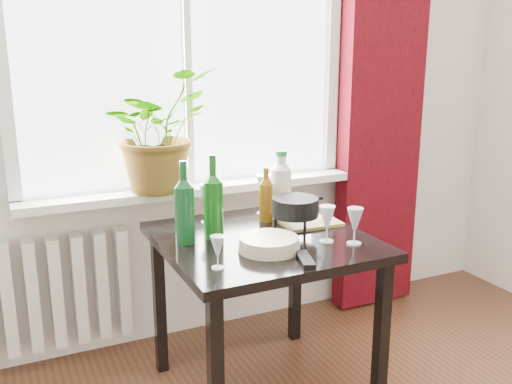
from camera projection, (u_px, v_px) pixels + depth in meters
name	position (u px, v px, depth m)	size (l,w,h in m)	color
window	(185.00, 30.00, 2.75)	(1.72, 0.08, 1.62)	white
windowsill	(194.00, 189.00, 2.88)	(1.72, 0.20, 0.04)	white
curtain	(382.00, 88.00, 3.20)	(0.50, 0.12, 2.56)	#39050B
radiator	(45.00, 294.00, 2.71)	(0.80, 0.10, 0.55)	silver
table	(263.00, 257.00, 2.44)	(0.85, 0.85, 0.74)	black
potted_plant	(157.00, 131.00, 2.70)	(0.52, 0.45, 0.58)	#38731E
wine_bottle_left	(184.00, 202.00, 2.30)	(0.08, 0.08, 0.35)	#0B3B18
wine_bottle_right	(213.00, 196.00, 2.37)	(0.08, 0.08, 0.36)	#0D460F
bottle_amber	(266.00, 194.00, 2.60)	(0.06, 0.06, 0.26)	#683F0B
cleaning_bottle	(281.00, 184.00, 2.64)	(0.09, 0.09, 0.33)	silver
wineglass_front_right	(327.00, 224.00, 2.33)	(0.07, 0.07, 0.16)	silver
wineglass_far_right	(355.00, 226.00, 2.31)	(0.07, 0.07, 0.16)	#B5BDC3
wineglass_back_center	(265.00, 194.00, 2.72)	(0.08, 0.08, 0.20)	white
wineglass_back_left	(208.00, 203.00, 2.58)	(0.08, 0.08, 0.19)	silver
wineglass_front_left	(218.00, 252.00, 2.05)	(0.05, 0.05, 0.13)	silver
plate_stack	(269.00, 244.00, 2.25)	(0.25, 0.25, 0.05)	beige
fondue_pot	(295.00, 215.00, 2.45)	(0.23, 0.20, 0.16)	black
tv_remote	(305.00, 259.00, 2.14)	(0.05, 0.16, 0.02)	black
cutting_board	(311.00, 223.00, 2.58)	(0.26, 0.17, 0.01)	olive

